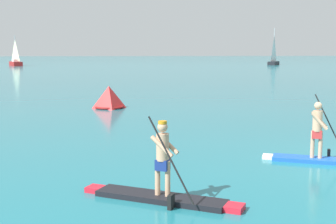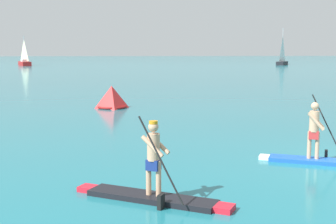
{
  "view_description": "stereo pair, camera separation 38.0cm",
  "coord_description": "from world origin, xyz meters",
  "px_view_note": "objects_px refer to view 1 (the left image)",
  "views": [
    {
      "loc": [
        -6.99,
        -11.34,
        3.08
      ],
      "look_at": [
        -5.15,
        6.42,
        0.67
      ],
      "focal_mm": 49.35,
      "sensor_mm": 36.0,
      "label": 1
    },
    {
      "loc": [
        -6.61,
        -11.38,
        3.08
      ],
      "look_at": [
        -5.15,
        6.42,
        0.67
      ],
      "focal_mm": 49.35,
      "sensor_mm": 36.0,
      "label": 2
    }
  ],
  "objects_px": {
    "paddleboarder_mid_center": "(316,148)",
    "paddleboarder_near_left": "(162,185)",
    "sailboat_right_horizon": "(274,61)",
    "sailboat_left_horizon": "(16,62)",
    "race_marker_buoy": "(109,98)"
  },
  "relations": [
    {
      "from": "paddleboarder_mid_center",
      "to": "paddleboarder_near_left",
      "type": "bearing_deg",
      "value": -124.3
    },
    {
      "from": "paddleboarder_near_left",
      "to": "sailboat_right_horizon",
      "type": "bearing_deg",
      "value": 98.78
    },
    {
      "from": "paddleboarder_mid_center",
      "to": "sailboat_right_horizon",
      "type": "relative_size",
      "value": 0.37
    },
    {
      "from": "paddleboarder_near_left",
      "to": "sailboat_right_horizon",
      "type": "relative_size",
      "value": 0.43
    },
    {
      "from": "sailboat_left_horizon",
      "to": "sailboat_right_horizon",
      "type": "bearing_deg",
      "value": 67.43
    },
    {
      "from": "sailboat_left_horizon",
      "to": "race_marker_buoy",
      "type": "bearing_deg",
      "value": -6.23
    },
    {
      "from": "race_marker_buoy",
      "to": "sailboat_left_horizon",
      "type": "height_order",
      "value": "sailboat_left_horizon"
    },
    {
      "from": "paddleboarder_mid_center",
      "to": "race_marker_buoy",
      "type": "height_order",
      "value": "paddleboarder_mid_center"
    },
    {
      "from": "paddleboarder_mid_center",
      "to": "race_marker_buoy",
      "type": "xyz_separation_m",
      "value": [
        -5.98,
        12.53,
        0.15
      ]
    },
    {
      "from": "paddleboarder_near_left",
      "to": "paddleboarder_mid_center",
      "type": "height_order",
      "value": "paddleboarder_mid_center"
    },
    {
      "from": "paddleboarder_near_left",
      "to": "race_marker_buoy",
      "type": "distance_m",
      "value": 15.5
    },
    {
      "from": "race_marker_buoy",
      "to": "sailboat_left_horizon",
      "type": "bearing_deg",
      "value": 106.04
    },
    {
      "from": "paddleboarder_mid_center",
      "to": "race_marker_buoy",
      "type": "relative_size",
      "value": 1.76
    },
    {
      "from": "race_marker_buoy",
      "to": "sailboat_right_horizon",
      "type": "distance_m",
      "value": 74.83
    },
    {
      "from": "paddleboarder_near_left",
      "to": "paddleboarder_mid_center",
      "type": "bearing_deg",
      "value": 61.44
    }
  ]
}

